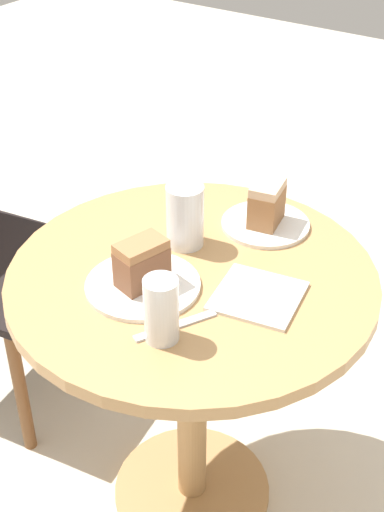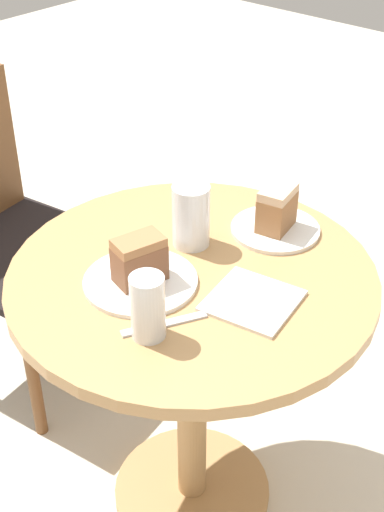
{
  "view_description": "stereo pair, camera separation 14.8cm",
  "coord_description": "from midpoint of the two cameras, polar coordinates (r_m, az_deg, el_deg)",
  "views": [
    {
      "loc": [
        -1.01,
        -0.69,
        1.61
      ],
      "look_at": [
        0.0,
        0.0,
        0.77
      ],
      "focal_mm": 50.0,
      "sensor_mm": 36.0,
      "label": 1
    },
    {
      "loc": [
        -0.92,
        -0.81,
        1.61
      ],
      "look_at": [
        0.0,
        0.0,
        0.77
      ],
      "focal_mm": 50.0,
      "sensor_mm": 36.0,
      "label": 2
    }
  ],
  "objects": [
    {
      "name": "ground_plane",
      "position": [
        2.03,
        2.21,
        -18.47
      ],
      "size": [
        8.0,
        8.0,
        0.0
      ],
      "primitive_type": "plane",
      "color": "beige"
    },
    {
      "name": "table",
      "position": [
        1.62,
        2.64,
        -6.47
      ],
      "size": [
        0.79,
        0.79,
        0.73
      ],
      "color": "tan",
      "rests_on": "ground_plane"
    },
    {
      "name": "chair",
      "position": [
        2.16,
        -13.07,
        1.68
      ],
      "size": [
        0.53,
        0.52,
        0.9
      ],
      "rotation": [
        0.0,
        0.0,
        0.15
      ],
      "color": "brown",
      "rests_on": "ground_plane"
    },
    {
      "name": "plate_near",
      "position": [
        1.47,
        -1.27,
        -2.14
      ],
      "size": [
        0.24,
        0.24,
        0.01
      ],
      "color": "silver",
      "rests_on": "table"
    },
    {
      "name": "plate_far",
      "position": [
        1.66,
        9.24,
        2.06
      ],
      "size": [
        0.2,
        0.2,
        0.01
      ],
      "color": "silver",
      "rests_on": "table"
    },
    {
      "name": "cake_slice_near",
      "position": [
        1.44,
        -1.3,
        -0.4
      ],
      "size": [
        0.12,
        0.09,
        0.1
      ],
      "rotation": [
        0.0,
        0.0,
        4.45
      ],
      "color": "brown",
      "rests_on": "plate_near"
    },
    {
      "name": "cake_slice_far",
      "position": [
        1.63,
        9.41,
        3.72
      ],
      "size": [
        0.1,
        0.08,
        0.1
      ],
      "rotation": [
        0.0,
        0.0,
        4.91
      ],
      "color": "#9E6B42",
      "rests_on": "plate_far"
    },
    {
      "name": "glass_lemonade",
      "position": [
        1.31,
        -0.31,
        -4.49
      ],
      "size": [
        0.07,
        0.07,
        0.13
      ],
      "color": "beige",
      "rests_on": "table"
    },
    {
      "name": "glass_water",
      "position": [
        1.56,
        2.64,
        2.88
      ],
      "size": [
        0.08,
        0.08,
        0.14
      ],
      "color": "silver",
      "rests_on": "table"
    },
    {
      "name": "napkin_stack",
      "position": [
        1.43,
        7.85,
        -3.67
      ],
      "size": [
        0.19,
        0.19,
        0.01
      ],
      "rotation": [
        0.0,
        0.0,
        0.18
      ],
      "color": "silver",
      "rests_on": "table"
    },
    {
      "name": "fork",
      "position": [
        1.37,
        0.89,
        -5.58
      ],
      "size": [
        0.16,
        0.1,
        0.0
      ],
      "rotation": [
        0.0,
        0.0,
        2.65
      ],
      "color": "silver",
      "rests_on": "table"
    }
  ]
}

